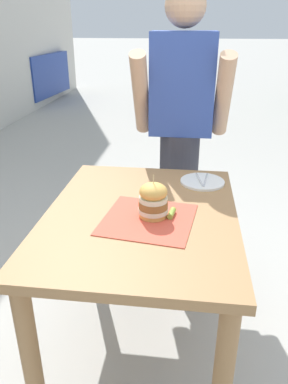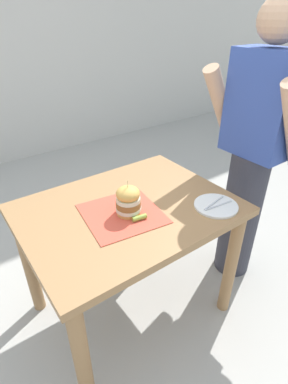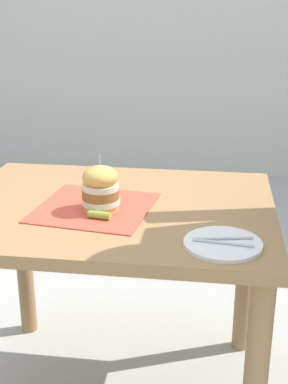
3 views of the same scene
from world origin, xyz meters
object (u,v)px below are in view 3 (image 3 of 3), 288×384
Objects in this scene: sandwich at (101,188)px; pickle_spear at (99,215)px; patio_table at (115,241)px; side_plate_with_forks at (223,244)px.

pickle_spear is at bearing 8.11° from sandwich.
side_plate_with_forks reaches higher than patio_table.
pickle_spear is (0.13, -0.02, 0.15)m from patio_table.
patio_table is 14.91× the size of pickle_spear.
patio_table is at bearing 149.14° from sandwich.
sandwich reaches higher than pickle_spear.
pickle_spear is 0.40m from side_plate_with_forks.
pickle_spear reaches higher than side_plate_with_forks.
side_plate_with_forks is (0.13, 0.38, -0.01)m from pickle_spear.
sandwich reaches higher than patio_table.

